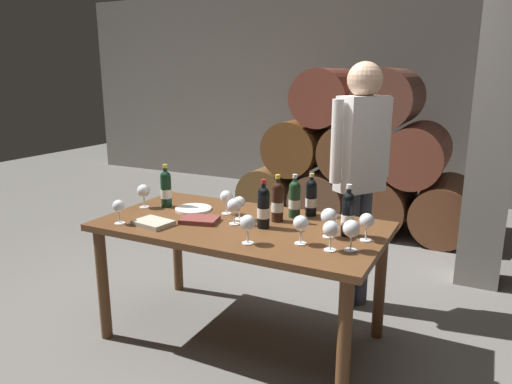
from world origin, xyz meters
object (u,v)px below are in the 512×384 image
(wine_glass_3, at_px, (367,221))
(tasting_notebook, at_px, (153,223))
(wine_bottle_3, at_px, (348,214))
(wine_glass_1, at_px, (144,191))
(leather_ledger, at_px, (200,220))
(wine_bottle_1, at_px, (311,197))
(sommelier_presenting, at_px, (360,164))
(wine_glass_9, at_px, (301,224))
(wine_glass_10, at_px, (331,230))
(wine_glass_2, at_px, (351,229))
(wine_glass_4, at_px, (119,207))
(wine_bottle_0, at_px, (263,207))
(wine_glass_6, at_px, (234,206))
(wine_glass_0, at_px, (329,217))
(wine_glass_8, at_px, (239,203))
(wine_glass_7, at_px, (226,197))
(serving_plate, at_px, (193,209))
(wine_bottle_2, at_px, (295,199))
(wine_bottle_5, at_px, (166,189))
(dining_table, at_px, (241,238))
(wine_bottle_4, at_px, (277,201))
(wine_glass_5, at_px, (248,223))

(wine_glass_3, xyz_separation_m, tasting_notebook, (-1.20, -0.30, -0.09))
(wine_bottle_3, height_order, wine_glass_1, wine_bottle_3)
(wine_bottle_3, relative_size, leather_ledger, 1.33)
(wine_bottle_1, distance_m, sommelier_presenting, 0.48)
(wine_glass_9, relative_size, wine_glass_10, 0.99)
(wine_bottle_1, xyz_separation_m, wine_bottle_3, (0.31, -0.27, 0.01))
(wine_glass_2, bearing_deg, wine_glass_4, -172.25)
(leather_ledger, bearing_deg, wine_glass_10, -21.30)
(wine_glass_2, xyz_separation_m, tasting_notebook, (-1.17, -0.12, -0.10))
(wine_bottle_0, distance_m, wine_glass_6, 0.19)
(wine_glass_0, bearing_deg, wine_bottle_1, 124.01)
(wine_glass_6, bearing_deg, wine_glass_8, 100.05)
(wine_glass_1, distance_m, wine_glass_3, 1.50)
(wine_glass_6, relative_size, wine_glass_7, 1.02)
(wine_glass_6, xyz_separation_m, serving_plate, (-0.39, 0.15, -0.10))
(wine_glass_2, distance_m, leather_ledger, 0.96)
(wine_bottle_3, xyz_separation_m, wine_glass_1, (-1.38, -0.06, -0.01))
(wine_bottle_0, bearing_deg, wine_glass_10, -21.20)
(wine_glass_0, bearing_deg, wine_bottle_3, 39.61)
(wine_bottle_0, distance_m, wine_glass_3, 0.59)
(wine_bottle_2, distance_m, wine_bottle_5, 0.88)
(wine_bottle_0, xyz_separation_m, wine_glass_7, (-0.33, 0.15, -0.02))
(wine_glass_4, bearing_deg, dining_table, 27.13)
(wine_glass_7, bearing_deg, sommelier_presenting, 41.59)
(wine_bottle_2, bearing_deg, wine_glass_7, -162.51)
(wine_glass_0, distance_m, wine_glass_8, 0.60)
(dining_table, xyz_separation_m, wine_glass_0, (0.55, 0.00, 0.21))
(wine_bottle_2, height_order, wine_glass_2, wine_bottle_2)
(wine_glass_6, relative_size, tasting_notebook, 0.72)
(wine_bottle_1, height_order, wine_glass_10, wine_bottle_1)
(wine_bottle_4, distance_m, wine_glass_3, 0.58)
(dining_table, xyz_separation_m, sommelier_presenting, (0.52, 0.75, 0.37))
(wine_glass_5, relative_size, wine_glass_10, 1.00)
(wine_glass_10, bearing_deg, wine_bottle_0, 158.80)
(wine_bottle_5, bearing_deg, wine_glass_3, -2.62)
(dining_table, xyz_separation_m, wine_bottle_3, (0.63, 0.07, 0.22))
(wine_glass_7, bearing_deg, wine_bottle_3, -4.14)
(wine_glass_7, xyz_separation_m, serving_plate, (-0.24, -0.02, -0.10))
(wine_glass_10, height_order, serving_plate, wine_glass_10)
(wine_glass_5, relative_size, serving_plate, 0.66)
(wine_glass_2, height_order, wine_glass_3, wine_glass_2)
(wine_bottle_4, distance_m, wine_bottle_5, 0.80)
(wine_glass_1, bearing_deg, wine_glass_4, -73.95)
(dining_table, xyz_separation_m, wine_glass_4, (-0.65, -0.33, 0.20))
(wine_glass_0, distance_m, wine_glass_2, 0.23)
(wine_bottle_4, bearing_deg, wine_bottle_0, -97.69)
(wine_bottle_2, xyz_separation_m, wine_glass_1, (-0.99, -0.25, -0.01))
(wine_bottle_4, xyz_separation_m, wine_glass_6, (-0.21, -0.17, -0.01))
(wine_bottle_0, xyz_separation_m, wine_bottle_2, (0.08, 0.28, -0.01))
(wine_bottle_5, height_order, wine_glass_7, wine_bottle_5)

